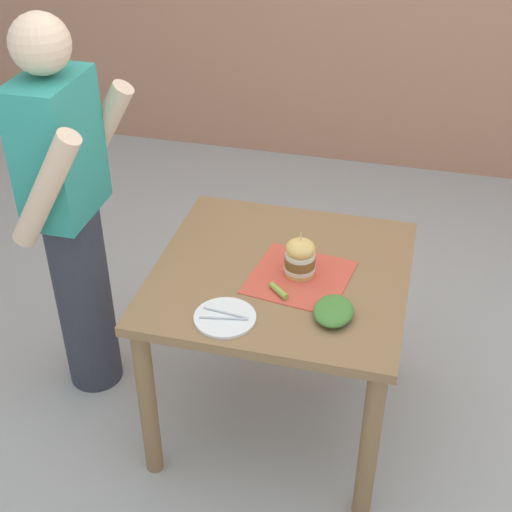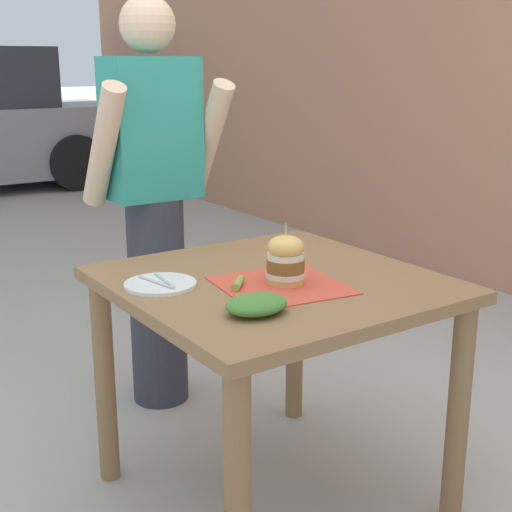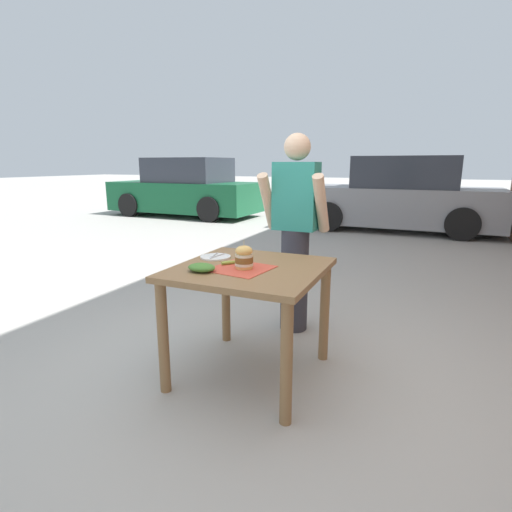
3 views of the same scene
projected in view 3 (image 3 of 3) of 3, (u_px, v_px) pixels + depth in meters
ground_plane at (250, 373)px, 2.82m from camera, size 80.00×80.00×0.00m
patio_table at (250, 285)px, 2.68m from camera, size 0.95×0.97×0.78m
serving_paper at (241, 268)px, 2.59m from camera, size 0.40×0.40×0.00m
sandwich at (244, 257)px, 2.57m from camera, size 0.12×0.12×0.19m
pickle_spear at (228, 263)px, 2.68m from camera, size 0.08×0.09×0.02m
side_plate_with_forks at (216, 257)px, 2.89m from camera, size 0.22×0.22×0.02m
side_salad at (202, 267)px, 2.52m from camera, size 0.18×0.14×0.05m
diner_across_table at (295, 231)px, 3.40m from camera, size 0.55×0.35×1.69m
parked_car_near_curb at (398, 197)px, 8.76m from camera, size 4.22×1.87×1.60m
parked_car_mid_block at (186, 190)px, 11.20m from camera, size 4.24×1.92×1.60m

